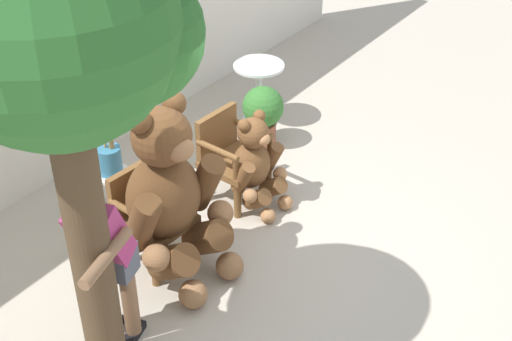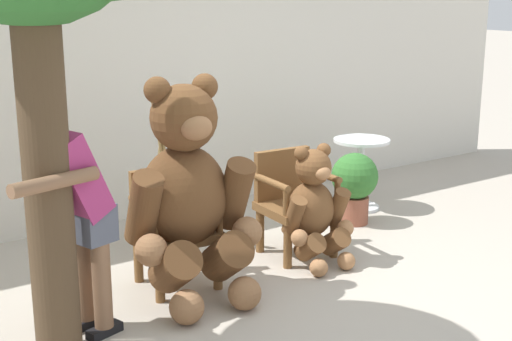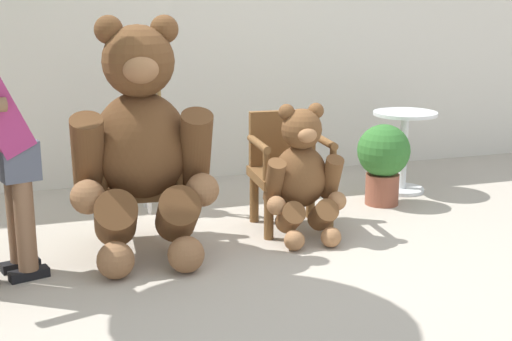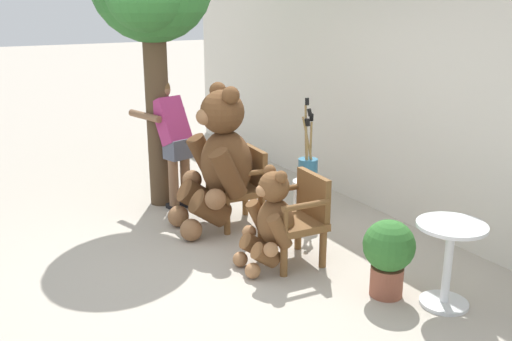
{
  "view_description": "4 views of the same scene",
  "coord_description": "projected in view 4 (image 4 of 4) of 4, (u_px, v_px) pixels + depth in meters",
  "views": [
    {
      "loc": [
        -3.91,
        -2.75,
        4.08
      ],
      "look_at": [
        0.18,
        0.14,
        0.71
      ],
      "focal_mm": 50.0,
      "sensor_mm": 36.0,
      "label": 1
    },
    {
      "loc": [
        -2.91,
        -3.79,
        2.16
      ],
      "look_at": [
        -0.08,
        0.31,
        0.89
      ],
      "focal_mm": 50.0,
      "sensor_mm": 36.0,
      "label": 2
    },
    {
      "loc": [
        -1.28,
        -4.17,
        1.72
      ],
      "look_at": [
        0.11,
        0.08,
        0.61
      ],
      "focal_mm": 50.0,
      "sensor_mm": 36.0,
      "label": 3
    },
    {
      "loc": [
        4.77,
        -2.16,
        2.42
      ],
      "look_at": [
        0.3,
        0.4,
        0.89
      ],
      "focal_mm": 40.0,
      "sensor_mm": 36.0,
      "label": 4
    }
  ],
  "objects": [
    {
      "name": "person_visitor",
      "position": [
        172.0,
        133.0,
        6.77
      ],
      "size": [
        0.73,
        0.62,
        1.54
      ],
      "color": "black",
      "rests_on": "ground"
    },
    {
      "name": "wooden_chair_left",
      "position": [
        241.0,
        184.0,
        6.36
      ],
      "size": [
        0.6,
        0.56,
        0.86
      ],
      "color": "brown",
      "rests_on": "ground"
    },
    {
      "name": "wooden_chair_right",
      "position": [
        298.0,
        216.0,
        5.42
      ],
      "size": [
        0.59,
        0.55,
        0.86
      ],
      "color": "brown",
      "rests_on": "ground"
    },
    {
      "name": "teddy_bear_large",
      "position": [
        219.0,
        160.0,
        6.15
      ],
      "size": [
        0.96,
        0.93,
        1.59
      ],
      "color": "brown",
      "rests_on": "ground"
    },
    {
      "name": "brush_bucket",
      "position": [
        308.0,
        165.0,
        6.42
      ],
      "size": [
        0.22,
        0.22,
        0.96
      ],
      "color": "teal",
      "rests_on": "white_stool"
    },
    {
      "name": "back_wall",
      "position": [
        397.0,
        95.0,
        6.43
      ],
      "size": [
        10.0,
        0.16,
        2.8
      ],
      "primitive_type": "cube",
      "color": "silver",
      "rests_on": "ground"
    },
    {
      "name": "ground_plane",
      "position": [
        207.0,
        254.0,
        5.69
      ],
      "size": [
        60.0,
        60.0,
        0.0
      ],
      "primitive_type": "plane",
      "color": "#B2A899"
    },
    {
      "name": "round_side_table",
      "position": [
        449.0,
        255.0,
        4.61
      ],
      "size": [
        0.56,
        0.56,
        0.72
      ],
      "color": "silver",
      "rests_on": "ground"
    },
    {
      "name": "potted_plant",
      "position": [
        388.0,
        252.0,
        4.78
      ],
      "size": [
        0.44,
        0.44,
        0.68
      ],
      "color": "brown",
      "rests_on": "ground"
    },
    {
      "name": "teddy_bear_small",
      "position": [
        271.0,
        220.0,
        5.28
      ],
      "size": [
        0.58,
        0.56,
        0.98
      ],
      "color": "brown",
      "rests_on": "ground"
    },
    {
      "name": "white_stool",
      "position": [
        307.0,
        190.0,
        6.5
      ],
      "size": [
        0.34,
        0.34,
        0.46
      ],
      "color": "white",
      "rests_on": "ground"
    }
  ]
}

